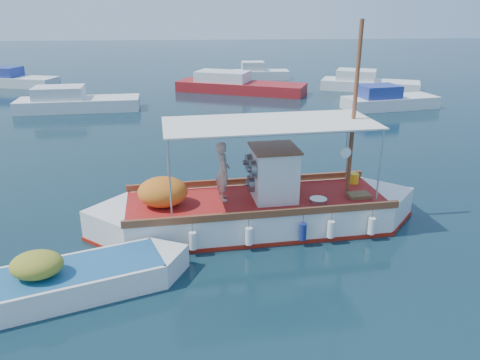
{
  "coord_description": "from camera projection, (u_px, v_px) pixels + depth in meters",
  "views": [
    {
      "loc": [
        -1.83,
        -13.97,
        6.7
      ],
      "look_at": [
        -0.74,
        0.0,
        1.37
      ],
      "focal_mm": 35.0,
      "sensor_mm": 36.0,
      "label": 1
    }
  ],
  "objects": [
    {
      "name": "ground",
      "position": [
        262.0,
        218.0,
        15.54
      ],
      "size": [
        160.0,
        160.0,
        0.0
      ],
      "primitive_type": "plane",
      "color": "black",
      "rests_on": "ground"
    },
    {
      "name": "fishing_caique",
      "position": [
        254.0,
        210.0,
        14.71
      ],
      "size": [
        10.6,
        3.59,
        6.49
      ],
      "rotation": [
        0.0,
        0.0,
        0.1
      ],
      "color": "white",
      "rests_on": "ground"
    },
    {
      "name": "bg_boat_ne",
      "position": [
        388.0,
        101.0,
        31.4
      ],
      "size": [
        6.63,
        3.36,
        1.8
      ],
      "rotation": [
        0.0,
        0.0,
        0.19
      ],
      "color": "silver",
      "rests_on": "ground"
    },
    {
      "name": "bg_boat_far_n",
      "position": [
        259.0,
        74.0,
        43.54
      ],
      "size": [
        5.13,
        2.09,
        1.8
      ],
      "rotation": [
        0.0,
        0.0,
        -0.02
      ],
      "color": "silver",
      "rests_on": "ground"
    },
    {
      "name": "bg_boat_n",
      "position": [
        237.0,
        86.0,
        37.16
      ],
      "size": [
        10.45,
        6.48,
        1.8
      ],
      "rotation": [
        0.0,
        0.0,
        -0.39
      ],
      "color": "maroon",
      "rests_on": "ground"
    },
    {
      "name": "bg_boat_far_w",
      "position": [
        13.0,
        80.0,
        39.85
      ],
      "size": [
        7.58,
        4.24,
        1.8
      ],
      "rotation": [
        0.0,
        0.0,
        -0.29
      ],
      "color": "silver",
      "rests_on": "ground"
    },
    {
      "name": "bg_boat_e",
      "position": [
        367.0,
        84.0,
        38.03
      ],
      "size": [
        8.04,
        5.33,
        1.8
      ],
      "rotation": [
        0.0,
        0.0,
        -0.39
      ],
      "color": "silver",
      "rests_on": "ground"
    },
    {
      "name": "dinghy",
      "position": [
        71.0,
        282.0,
        11.43
      ],
      "size": [
        5.59,
        3.03,
        1.45
      ],
      "rotation": [
        0.0,
        0.0,
        0.35
      ],
      "color": "white",
      "rests_on": "ground"
    },
    {
      "name": "bg_boat_nw",
      "position": [
        75.0,
        103.0,
        30.85
      ],
      "size": [
        8.0,
        3.03,
        1.8
      ],
      "rotation": [
        0.0,
        0.0,
        0.08
      ],
      "color": "silver",
      "rests_on": "ground"
    }
  ]
}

